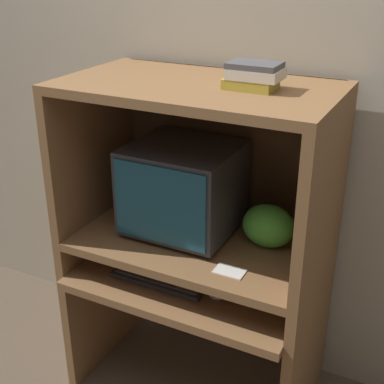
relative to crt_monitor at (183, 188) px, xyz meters
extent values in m
cube|color=#B2A893|center=(0.09, 0.32, 0.33)|extent=(6.00, 0.06, 2.60)
cube|color=brown|center=(-0.42, -0.04, -0.67)|extent=(0.04, 0.61, 0.62)
cube|color=brown|center=(0.59, -0.04, -0.67)|extent=(0.04, 0.61, 0.62)
cube|color=brown|center=(0.09, -0.16, -0.38)|extent=(0.97, 0.45, 0.04)
cube|color=brown|center=(-0.42, -0.04, -0.28)|extent=(0.04, 0.61, 0.16)
cube|color=brown|center=(0.59, -0.04, -0.28)|extent=(0.04, 0.61, 0.16)
cube|color=brown|center=(0.09, -0.04, -0.21)|extent=(0.97, 0.61, 0.04)
cube|color=brown|center=(-0.42, -0.04, 0.13)|extent=(0.04, 0.61, 0.65)
cube|color=brown|center=(0.59, -0.04, 0.13)|extent=(0.04, 0.61, 0.65)
cube|color=brown|center=(0.09, -0.04, 0.44)|extent=(0.97, 0.61, 0.04)
cube|color=#48321E|center=(0.09, 0.25, 0.13)|extent=(0.97, 0.01, 0.65)
cylinder|color=#333338|center=(0.00, 0.00, -0.19)|extent=(0.23, 0.23, 0.02)
cube|color=#333338|center=(0.00, 0.00, 0.00)|extent=(0.43, 0.40, 0.36)
cube|color=navy|center=(0.00, -0.20, 0.00)|extent=(0.40, 0.01, 0.32)
cube|color=#2D2D30|center=(-0.01, -0.17, -0.35)|extent=(0.41, 0.16, 0.02)
cube|color=#474749|center=(-0.01, -0.17, -0.33)|extent=(0.38, 0.12, 0.01)
ellipsoid|color=#B7B7B7|center=(0.24, -0.19, -0.34)|extent=(0.06, 0.04, 0.03)
ellipsoid|color=green|center=(0.37, 0.03, -0.11)|extent=(0.22, 0.16, 0.18)
cube|color=gold|center=(0.29, -0.04, 0.47)|extent=(0.18, 0.12, 0.04)
cube|color=beige|center=(0.31, -0.04, 0.51)|extent=(0.18, 0.13, 0.04)
cube|color=#4C4C51|center=(0.30, -0.04, 0.54)|extent=(0.18, 0.13, 0.02)
cube|color=white|center=(0.31, -0.22, -0.19)|extent=(0.12, 0.07, 0.00)
camera|label=1|loc=(0.95, -1.80, 0.90)|focal=50.00mm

